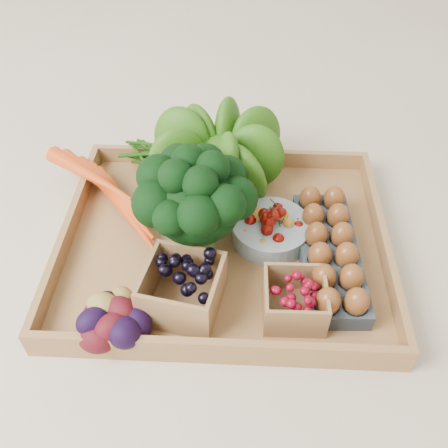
{
  "coord_description": "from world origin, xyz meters",
  "views": [
    {
      "loc": [
        0.03,
        -0.59,
        0.65
      ],
      "look_at": [
        0.0,
        0.0,
        0.06
      ],
      "focal_mm": 40.0,
      "sensor_mm": 36.0,
      "label": 1
    }
  ],
  "objects_px": {
    "tray": "(224,245)",
    "egg_carton": "(329,256)",
    "cherry_bowl": "(270,230)",
    "broccoli": "(197,221)"
  },
  "relations": [
    {
      "from": "egg_carton",
      "to": "tray",
      "type": "bearing_deg",
      "value": 165.75
    },
    {
      "from": "broccoli",
      "to": "tray",
      "type": "bearing_deg",
      "value": 27.59
    },
    {
      "from": "broccoli",
      "to": "egg_carton",
      "type": "xyz_separation_m",
      "value": [
        0.22,
        -0.01,
        -0.06
      ]
    },
    {
      "from": "tray",
      "to": "cherry_bowl",
      "type": "distance_m",
      "value": 0.08
    },
    {
      "from": "tray",
      "to": "broccoli",
      "type": "xyz_separation_m",
      "value": [
        -0.04,
        -0.02,
        0.08
      ]
    },
    {
      "from": "tray",
      "to": "egg_carton",
      "type": "xyz_separation_m",
      "value": [
        0.17,
        -0.04,
        0.02
      ]
    },
    {
      "from": "cherry_bowl",
      "to": "egg_carton",
      "type": "height_order",
      "value": "cherry_bowl"
    },
    {
      "from": "tray",
      "to": "cherry_bowl",
      "type": "xyz_separation_m",
      "value": [
        0.08,
        0.02,
        0.03
      ]
    },
    {
      "from": "cherry_bowl",
      "to": "egg_carton",
      "type": "relative_size",
      "value": 0.5
    },
    {
      "from": "egg_carton",
      "to": "cherry_bowl",
      "type": "bearing_deg",
      "value": 148.77
    }
  ]
}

